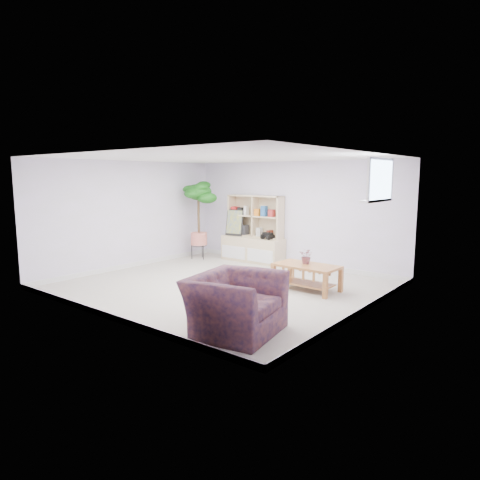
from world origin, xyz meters
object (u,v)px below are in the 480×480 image
Objects in this scene: storage_unit at (253,229)px; coffee_table at (306,277)px; floor_tree at (199,220)px; armchair at (236,300)px.

coffee_table is at bearing -32.85° from storage_unit.
coffee_table is 3.83m from floor_tree.
floor_tree is at bearing 38.58° from armchair.
coffee_table is (2.37, -1.53, -0.57)m from storage_unit.
storage_unit is 1.40m from floor_tree.
floor_tree reaches higher than coffee_table.
coffee_table is 0.96× the size of armchair.
floor_tree reaches higher than storage_unit.
floor_tree is 1.62× the size of armchair.
coffee_table is at bearing -14.93° from floor_tree.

